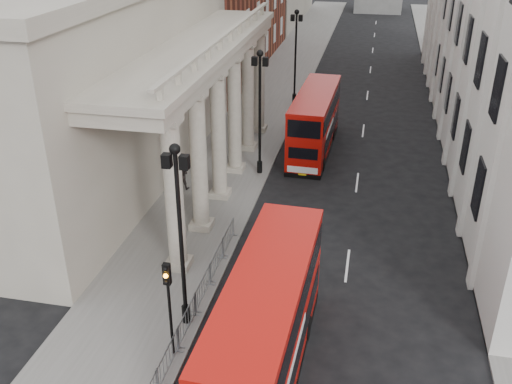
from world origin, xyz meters
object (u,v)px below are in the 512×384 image
lamp_post_north (296,50)px  pedestrian_c (238,156)px  lamp_post_mid (260,105)px  traffic_light (168,293)px  pedestrian_a (203,202)px  lamp_post_south (180,226)px  bus_far (315,121)px  bus_near (266,326)px  pedestrian_b (182,175)px

lamp_post_north → pedestrian_c: 16.09m
lamp_post_mid → pedestrian_c: size_ratio=4.96×
lamp_post_mid → lamp_post_north: bearing=90.0°
traffic_light → pedestrian_a: bearing=100.7°
traffic_light → pedestrian_c: size_ratio=2.57×
lamp_post_south → bus_far: lamp_post_south is taller
lamp_post_mid → traffic_light: lamp_post_mid is taller
bus_near → bus_far: 23.30m
lamp_post_mid → pedestrian_b: size_ratio=4.41×
bus_far → pedestrian_a: bus_far is taller
pedestrian_a → pedestrian_b: bearing=129.1°
pedestrian_c → pedestrian_a: bearing=-67.4°
lamp_post_mid → pedestrian_c: bearing=163.5°
lamp_post_south → pedestrian_b: size_ratio=4.41×
bus_near → lamp_post_mid: bearing=103.9°
bus_near → pedestrian_c: bus_near is taller
lamp_post_mid → lamp_post_north: same height
lamp_post_north → pedestrian_c: bearing=-96.1°
lamp_post_mid → pedestrian_b: (-4.37, -3.47, -3.85)m
pedestrian_a → pedestrian_b: size_ratio=0.81×
lamp_post_mid → pedestrian_b: 6.78m
lamp_post_north → pedestrian_c: lamp_post_north is taller
bus_far → pedestrian_b: size_ratio=5.53×
bus_near → bus_far: size_ratio=1.04×
bus_far → lamp_post_south: bearing=-96.7°
lamp_post_mid → bus_near: (3.98, -18.31, -2.48)m
lamp_post_north → bus_near: lamp_post_north is taller
lamp_post_mid → pedestrian_b: lamp_post_mid is taller
lamp_post_mid → bus_far: lamp_post_mid is taller
lamp_post_south → pedestrian_c: 17.04m
lamp_post_south → traffic_light: lamp_post_south is taller
pedestrian_c → lamp_post_south: bearing=-58.1°
lamp_post_south → traffic_light: bearing=-87.2°
lamp_post_south → traffic_light: (0.10, -2.02, -1.80)m
bus_near → traffic_light: bearing=177.3°
traffic_light → bus_near: size_ratio=0.40×
pedestrian_b → traffic_light: bearing=101.7°
bus_near → bus_far: bearing=93.8°
traffic_light → bus_near: bearing=-4.3°
lamp_post_north → bus_far: lamp_post_north is taller
bus_near → pedestrian_c: 19.69m
lamp_post_south → pedestrian_a: 10.60m
traffic_light → pedestrian_c: bearing=95.4°
lamp_post_north → pedestrian_b: bearing=-102.6°
traffic_light → pedestrian_b: bearing=107.1°
lamp_post_south → lamp_post_mid: size_ratio=1.00×
pedestrian_a → pedestrian_c: size_ratio=0.91×
lamp_post_south → pedestrian_a: bearing=102.3°
lamp_post_south → lamp_post_mid: (0.00, 16.00, 0.00)m
lamp_post_north → pedestrian_a: bearing=-95.3°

